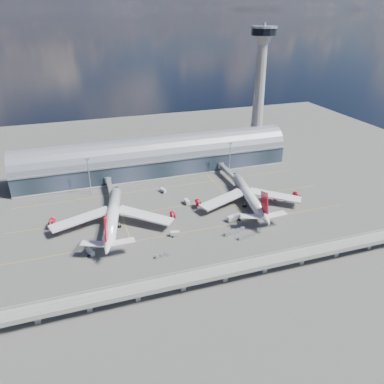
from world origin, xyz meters
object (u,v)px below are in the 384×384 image
object	(u,v)px
cargo_train_2	(247,236)
service_truck_5	(163,190)
service_truck_4	(187,202)
service_truck_1	(175,234)
service_truck_2	(234,218)
floodlight_mast_right	(230,158)
airliner_left	(112,216)
service_truck_3	(288,199)
airliner_right	(249,197)
cargo_train_0	(162,255)
floodlight_mast_left	(89,176)
control_tower	(259,95)
service_truck_0	(90,252)
cargo_train_1	(235,231)

from	to	relation	value
cargo_train_2	service_truck_5	bearing A→B (deg)	35.43
service_truck_4	cargo_train_2	size ratio (longest dim) A/B	0.50
service_truck_1	service_truck_2	distance (m)	37.90
floodlight_mast_right	airliner_left	world-z (taller)	floodlight_mast_right
service_truck_2	service_truck_3	world-z (taller)	service_truck_2
airliner_right	cargo_train_0	size ratio (longest dim) A/B	9.46
floodlight_mast_left	cargo_train_2	xyz separation A→B (m)	(75.24, -80.58, -12.71)
service_truck_1	service_truck_3	size ratio (longest dim) A/B	0.96
control_tower	service_truck_3	distance (m)	94.07
control_tower	service_truck_1	distance (m)	144.10
airliner_right	service_truck_0	distance (m)	102.18
service_truck_3	airliner_right	bearing A→B (deg)	-154.43
service_truck_3	cargo_train_1	distance (m)	54.17
service_truck_1	service_truck_3	distance (m)	82.42
service_truck_4	cargo_train_0	size ratio (longest dim) A/B	0.71
floodlight_mast_left	service_truck_1	xyz separation A→B (m)	(38.82, -66.83, -12.21)
floodlight_mast_left	airliner_left	distance (m)	47.19
floodlight_mast_right	service_truck_3	distance (m)	54.99
airliner_right	cargo_train_1	size ratio (longest dim) A/B	5.25
control_tower	floodlight_mast_left	bearing A→B (deg)	-168.28
floodlight_mast_left	service_truck_3	xyz separation A→B (m)	(119.48, -49.92, -12.36)
floodlight_mast_left	service_truck_1	distance (m)	78.25
floodlight_mast_right	service_truck_0	xyz separation A→B (m)	(-106.36, -69.50, -12.33)
service_truck_2	cargo_train_0	bearing A→B (deg)	98.21
airliner_right	service_truck_5	xyz separation A→B (m)	(-46.87, 35.08, -4.56)
airliner_left	service_truck_3	world-z (taller)	airliner_left
airliner_left	airliner_right	bearing A→B (deg)	11.21
service_truck_0	cargo_train_1	size ratio (longest dim) A/B	0.47
cargo_train_0	service_truck_4	bearing A→B (deg)	-25.55
airliner_left	service_truck_1	size ratio (longest dim) A/B	14.31
cargo_train_0	cargo_train_1	size ratio (longest dim) A/B	0.56
airliner_left	service_truck_1	bearing A→B (deg)	-22.60
service_truck_1	cargo_train_1	distance (m)	33.12
airliner_right	service_truck_2	size ratio (longest dim) A/B	7.61
control_tower	cargo_train_0	world-z (taller)	control_tower
control_tower	service_truck_4	world-z (taller)	control_tower
cargo_train_2	control_tower	bearing A→B (deg)	-16.21
cargo_train_2	airliner_right	bearing A→B (deg)	-15.38
service_truck_0	service_truck_1	xyz separation A→B (m)	(45.18, 2.67, 0.13)
airliner_right	service_truck_5	bearing A→B (deg)	152.25
service_truck_2	floodlight_mast_left	bearing A→B (deg)	35.17
service_truck_0	service_truck_1	size ratio (longest dim) A/B	1.22
airliner_right	cargo_train_1	xyz separation A→B (m)	(-22.08, -27.42, -4.93)
service_truck_1	cargo_train_2	distance (m)	38.93
service_truck_1	service_truck_4	xyz separation A→B (m)	(17.49, 33.74, 0.07)
cargo_train_0	cargo_train_1	distance (m)	44.47
service_truck_0	cargo_train_0	xyz separation A→B (m)	(33.91, -13.77, -0.43)
airliner_left	cargo_train_1	xyz separation A→B (m)	(62.78, -28.35, -5.62)
cargo_train_0	airliner_left	bearing A→B (deg)	31.52
control_tower	cargo_train_2	bearing A→B (deg)	-118.83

